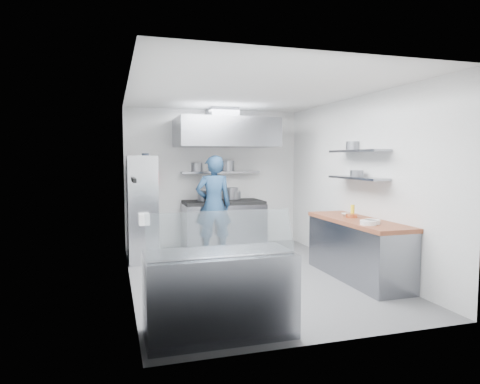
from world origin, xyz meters
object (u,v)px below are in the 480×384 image
object	(u,v)px
gas_range	(223,226)
wire_rack	(142,208)
chef	(214,205)
display_case	(219,294)

from	to	relation	value
gas_range	wire_rack	xyz separation A→B (m)	(-1.63, -0.58, 0.48)
chef	gas_range	bearing A→B (deg)	-121.94
gas_range	wire_rack	bearing A→B (deg)	-160.35
chef	wire_rack	size ratio (longest dim) A/B	1.01
display_case	gas_range	bearing A→B (deg)	74.98
chef	display_case	distance (m)	3.74
chef	display_case	size ratio (longest dim) A/B	1.24
wire_rack	chef	bearing A→B (deg)	4.47
wire_rack	gas_range	bearing A→B (deg)	19.65
gas_range	wire_rack	size ratio (longest dim) A/B	0.86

